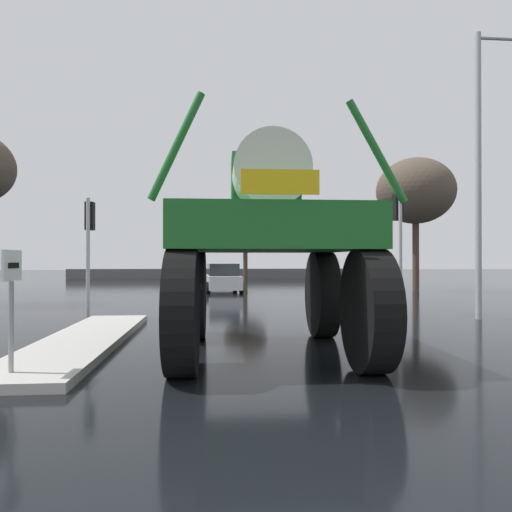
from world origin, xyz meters
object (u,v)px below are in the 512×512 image
lane_arrow_sign (12,288)px  traffic_signal_near_right (398,224)px  streetlight_near_right (484,159)px  sedan_ahead (223,278)px  bare_tree_right (416,191)px  traffic_signal_near_left (89,231)px  oversize_sprayer (267,244)px  bare_tree_far_center (245,225)px

lane_arrow_sign → traffic_signal_near_right: (8.68, 7.54, 1.52)m
traffic_signal_near_right → streetlight_near_right: bearing=-30.8°
sedan_ahead → streetlight_near_right: bearing=-153.7°
lane_arrow_sign → bare_tree_right: bare_tree_right is taller
sedan_ahead → traffic_signal_near_right: size_ratio=1.07×
lane_arrow_sign → bare_tree_right: (13.98, 18.44, 4.16)m
traffic_signal_near_left → oversize_sprayer: bearing=-50.5°
sedan_ahead → bare_tree_far_center: bare_tree_far_center is taller
oversize_sprayer → streetlight_near_right: 8.64m
lane_arrow_sign → bare_tree_far_center: 30.89m
traffic_signal_near_left → streetlight_near_right: size_ratio=0.42×
lane_arrow_sign → traffic_signal_near_right: traffic_signal_near_right is taller
bare_tree_right → bare_tree_far_center: bearing=126.2°
oversize_sprayer → bare_tree_far_center: size_ratio=0.92×
oversize_sprayer → traffic_signal_near_left: bearing=40.3°
lane_arrow_sign → sedan_ahead: 19.15m
oversize_sprayer → lane_arrow_sign: bearing=116.5°
bare_tree_far_center → traffic_signal_near_right: bearing=-81.6°
streetlight_near_right → sedan_ahead: bearing=120.7°
sedan_ahead → traffic_signal_near_right: traffic_signal_near_right is taller
sedan_ahead → traffic_signal_near_right: bearing=-159.1°
traffic_signal_near_right → bare_tree_far_center: (-3.37, 22.73, 1.57)m
traffic_signal_near_right → streetlight_near_right: 3.06m
traffic_signal_near_left → bare_tree_right: bare_tree_right is taller
streetlight_near_right → bare_tree_far_center: streetlight_near_right is taller
oversize_sprayer → traffic_signal_near_left: 7.40m
streetlight_near_right → lane_arrow_sign: bearing=-149.7°
oversize_sprayer → traffic_signal_near_right: oversize_sprayer is taller
lane_arrow_sign → traffic_signal_near_left: (-0.83, 7.55, 1.26)m
oversize_sprayer → bare_tree_right: (10.11, 16.59, 3.47)m
lane_arrow_sign → streetlight_near_right: 12.92m
traffic_signal_near_left → traffic_signal_near_right: bearing=-0.0°
traffic_signal_near_left → bare_tree_right: 18.61m
lane_arrow_sign → sedan_ahead: lane_arrow_sign is taller
bare_tree_right → streetlight_near_right: bearing=-104.7°
sedan_ahead → oversize_sprayer: bearing=177.4°
streetlight_near_right → bare_tree_far_center: bearing=102.8°
traffic_signal_near_left → traffic_signal_near_right: traffic_signal_near_right is taller
bare_tree_right → traffic_signal_near_right: bearing=-115.9°
bare_tree_right → bare_tree_far_center: bare_tree_right is taller
sedan_ahead → streetlight_near_right: size_ratio=0.50×
traffic_signal_near_right → lane_arrow_sign: bearing=-139.0°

